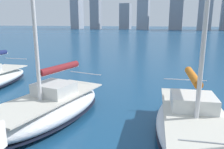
% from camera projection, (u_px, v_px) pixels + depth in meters
% --- Properties ---
extents(sailboat_orange, '(3.65, 7.07, 12.14)m').
position_uv_depth(sailboat_orange, '(193.00, 122.00, 8.40)').
color(sailboat_orange, white).
rests_on(sailboat_orange, ground).
extents(sailboat_maroon, '(3.69, 6.97, 12.68)m').
position_uv_depth(sailboat_maroon, '(50.00, 106.00, 10.01)').
color(sailboat_maroon, white).
rests_on(sailboat_maroon, ground).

